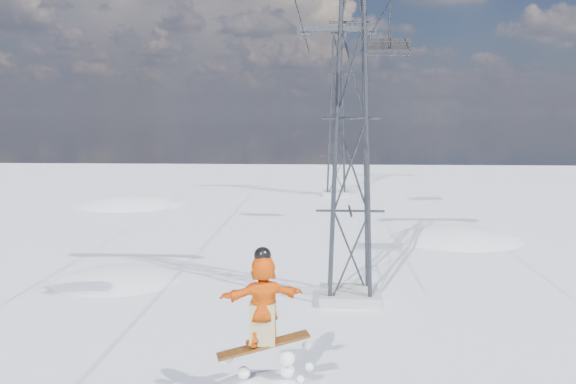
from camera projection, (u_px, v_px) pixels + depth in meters
The scene contains 4 objects.
lift_tower_near at pixel (351, 119), 18.80m from camera, with size 5.20×1.80×11.43m.
lift_tower_far at pixel (337, 116), 43.57m from camera, with size 5.20×1.80×11.43m.
haul_cables at pixel (343, 0), 29.54m from camera, with size 4.46×51.00×0.06m.
lift_chair_mid at pixel (389, 46), 30.10m from camera, with size 2.07×0.60×2.57m.
Camera 1 is at (0.05, -11.00, 5.65)m, focal length 40.00 mm.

